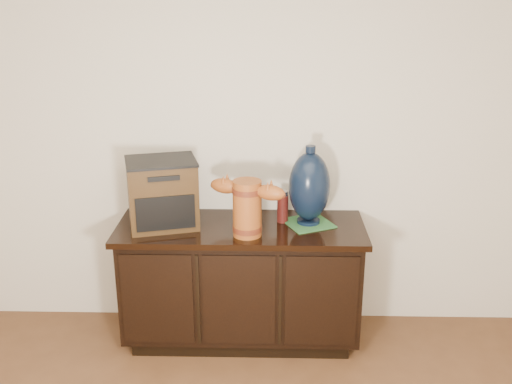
{
  "coord_description": "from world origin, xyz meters",
  "views": [
    {
      "loc": [
        0.17,
        -1.03,
        2.1
      ],
      "look_at": [
        0.09,
        2.18,
        0.98
      ],
      "focal_mm": 42.0,
      "sensor_mm": 36.0,
      "label": 1
    }
  ],
  "objects_px": {
    "tv_radio": "(162,193)",
    "spray_can": "(283,207)",
    "lamp_base": "(309,187)",
    "terracotta_vessel": "(247,205)",
    "sideboard": "(241,282)"
  },
  "relations": [
    {
      "from": "lamp_base",
      "to": "spray_can",
      "type": "distance_m",
      "value": 0.21
    },
    {
      "from": "sideboard",
      "to": "spray_can",
      "type": "relative_size",
      "value": 7.54
    },
    {
      "from": "lamp_base",
      "to": "tv_radio",
      "type": "bearing_deg",
      "value": -177.26
    },
    {
      "from": "lamp_base",
      "to": "spray_can",
      "type": "relative_size",
      "value": 2.42
    },
    {
      "from": "terracotta_vessel",
      "to": "spray_can",
      "type": "bearing_deg",
      "value": 68.84
    },
    {
      "from": "tv_radio",
      "to": "sideboard",
      "type": "bearing_deg",
      "value": -15.73
    },
    {
      "from": "tv_radio",
      "to": "spray_can",
      "type": "bearing_deg",
      "value": -9.46
    },
    {
      "from": "sideboard",
      "to": "tv_radio",
      "type": "bearing_deg",
      "value": 179.51
    },
    {
      "from": "terracotta_vessel",
      "to": "spray_can",
      "type": "height_order",
      "value": "terracotta_vessel"
    },
    {
      "from": "sideboard",
      "to": "tv_radio",
      "type": "xyz_separation_m",
      "value": [
        -0.45,
        0.0,
        0.57
      ]
    },
    {
      "from": "tv_radio",
      "to": "lamp_base",
      "type": "height_order",
      "value": "lamp_base"
    },
    {
      "from": "terracotta_vessel",
      "to": "lamp_base",
      "type": "xyz_separation_m",
      "value": [
        0.36,
        0.18,
        0.05
      ]
    },
    {
      "from": "tv_radio",
      "to": "spray_can",
      "type": "xyz_separation_m",
      "value": [
        0.7,
        0.07,
        -0.1
      ]
    },
    {
      "from": "terracotta_vessel",
      "to": "lamp_base",
      "type": "relative_size",
      "value": 0.96
    },
    {
      "from": "terracotta_vessel",
      "to": "tv_radio",
      "type": "relative_size",
      "value": 0.96
    }
  ]
}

